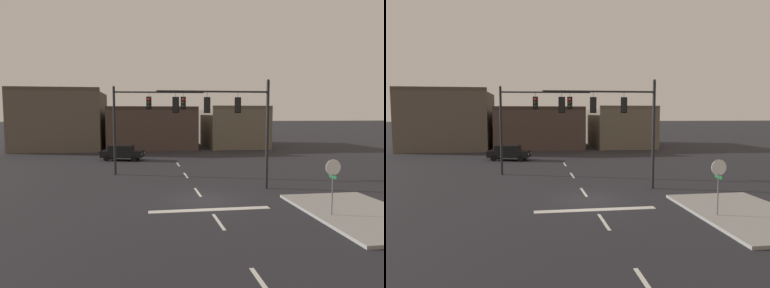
% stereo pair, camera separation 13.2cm
% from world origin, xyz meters
% --- Properties ---
extents(ground_plane, '(400.00, 400.00, 0.00)m').
position_xyz_m(ground_plane, '(0.00, 0.00, 0.00)').
color(ground_plane, '#232328').
extents(sidewalk_near_corner, '(5.00, 8.00, 0.15)m').
position_xyz_m(sidewalk_near_corner, '(7.17, -4.00, 0.07)').
color(sidewalk_near_corner, gray).
rests_on(sidewalk_near_corner, ground).
extents(stop_bar_paint, '(6.40, 0.50, 0.01)m').
position_xyz_m(stop_bar_paint, '(0.00, -2.00, 0.00)').
color(stop_bar_paint, silver).
rests_on(stop_bar_paint, ground).
extents(lane_centreline, '(0.16, 26.40, 0.01)m').
position_xyz_m(lane_centreline, '(0.00, 2.00, 0.00)').
color(lane_centreline, silver).
rests_on(lane_centreline, ground).
extents(signal_mast_near_side, '(7.35, 0.46, 7.22)m').
position_xyz_m(signal_mast_near_side, '(2.41, 2.51, 4.87)').
color(signal_mast_near_side, black).
rests_on(signal_mast_near_side, ground).
extents(signal_mast_far_side, '(7.35, 0.70, 7.20)m').
position_xyz_m(signal_mast_far_side, '(-3.61, 9.00, 4.92)').
color(signal_mast_far_side, black).
rests_on(signal_mast_far_side, ground).
extents(stop_sign, '(0.76, 0.64, 2.83)m').
position_xyz_m(stop_sign, '(5.50, -4.19, 2.14)').
color(stop_sign, '#56565B').
rests_on(stop_sign, ground).
extents(car_lot_nearside, '(4.70, 2.77, 1.61)m').
position_xyz_m(car_lot_nearside, '(-5.61, 17.78, 0.86)').
color(car_lot_nearside, black).
rests_on(car_lot_nearside, ground).
extents(building_row, '(34.55, 13.45, 8.31)m').
position_xyz_m(building_row, '(-3.48, 31.21, 3.22)').
color(building_row, brown).
rests_on(building_row, ground).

